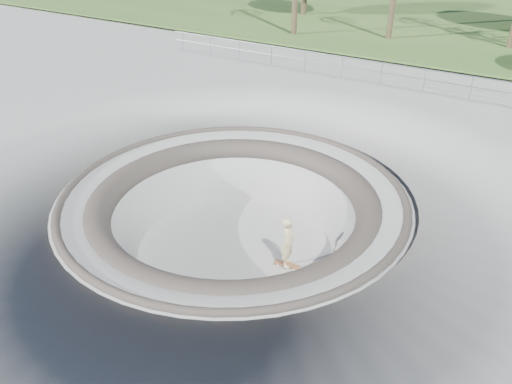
% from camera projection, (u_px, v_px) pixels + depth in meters
% --- Properties ---
extents(ground, '(180.00, 180.00, 0.00)m').
position_uv_depth(ground, '(234.00, 194.00, 14.75)').
color(ground, '#AAABA5').
rests_on(ground, ground).
extents(skate_bowl, '(14.00, 14.00, 4.10)m').
position_uv_depth(skate_bowl, '(235.00, 244.00, 15.66)').
color(skate_bowl, '#AAABA5').
rests_on(skate_bowl, ground).
extents(grass_strip, '(180.00, 36.00, 0.12)m').
position_uv_depth(grass_strip, '(480.00, 12.00, 39.48)').
color(grass_strip, '#355D25').
rests_on(grass_strip, ground).
extents(safety_railing, '(25.00, 0.06, 1.03)m').
position_uv_depth(safety_railing, '(381.00, 73.00, 23.17)').
color(safety_railing, '#969A9E').
rests_on(safety_railing, ground).
extents(skateboard, '(0.80, 0.33, 0.08)m').
position_uv_depth(skateboard, '(287.00, 265.00, 14.77)').
color(skateboard, '#935B3A').
rests_on(skateboard, ground).
extents(skater, '(0.58, 0.68, 1.59)m').
position_uv_depth(skater, '(288.00, 242.00, 14.37)').
color(skater, beige).
rests_on(skater, skateboard).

